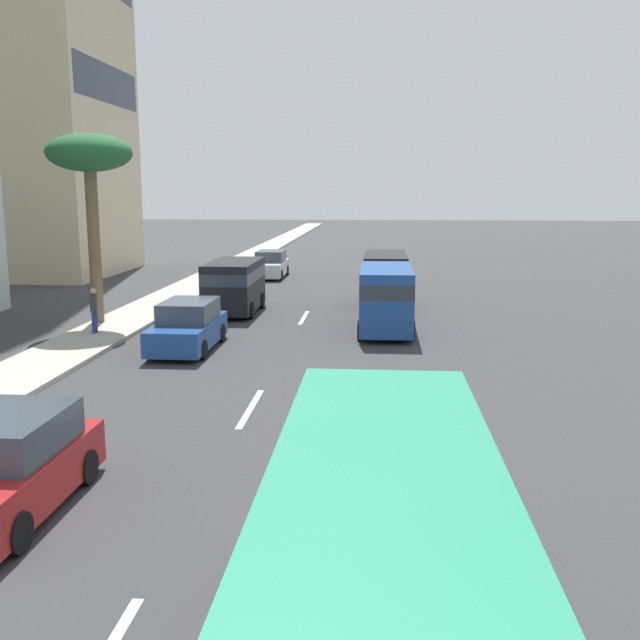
# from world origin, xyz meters

# --- Properties ---
(ground_plane) EXTENTS (198.00, 198.00, 0.00)m
(ground_plane) POSITION_xyz_m (31.50, 0.00, 0.00)
(ground_plane) COLOR #38383A
(sidewalk_right) EXTENTS (162.00, 2.51, 0.15)m
(sidewalk_right) POSITION_xyz_m (31.50, 7.15, 0.07)
(sidewalk_right) COLOR #B2ADA3
(sidewalk_right) RESTS_ON ground_plane
(lane_stripe_mid) EXTENTS (3.20, 0.16, 0.01)m
(lane_stripe_mid) POSITION_xyz_m (13.74, 0.00, 0.01)
(lane_stripe_mid) COLOR silver
(lane_stripe_mid) RESTS_ON ground_plane
(lane_stripe_far) EXTENTS (3.20, 0.16, 0.01)m
(lane_stripe_far) POSITION_xyz_m (26.65, 0.00, 0.01)
(lane_stripe_far) COLOR silver
(lane_stripe_far) RESTS_ON ground_plane
(van_lead) EXTENTS (5.11, 2.09, 2.42)m
(van_lead) POSITION_xyz_m (30.31, -3.45, 1.39)
(van_lead) COLOR black
(van_lead) RESTS_ON ground_plane
(minibus_second) EXTENTS (6.91, 2.29, 2.88)m
(minibus_second) POSITION_xyz_m (3.08, -3.19, 1.58)
(minibus_second) COLOR silver
(minibus_second) RESTS_ON ground_plane
(car_third) EXTENTS (4.44, 1.87, 1.65)m
(car_third) POSITION_xyz_m (20.23, 3.27, 0.78)
(car_third) COLOR #1E478C
(car_third) RESTS_ON ground_plane
(car_fourth) EXTENTS (4.14, 1.82, 1.65)m
(car_fourth) POSITION_xyz_m (7.71, 2.99, 0.78)
(car_fourth) COLOR #A51E1E
(car_fourth) RESTS_ON ground_plane
(van_fifth) EXTENTS (4.96, 2.06, 2.47)m
(van_fifth) POSITION_xyz_m (23.81, -3.43, 1.41)
(van_fifth) COLOR #1E478C
(van_fifth) RESTS_ON ground_plane
(van_sixth) EXTENTS (4.68, 2.13, 2.29)m
(van_sixth) POSITION_xyz_m (27.61, 3.15, 1.31)
(van_sixth) COLOR black
(van_sixth) RESTS_ON ground_plane
(car_seventh) EXTENTS (4.61, 1.84, 1.65)m
(car_seventh) POSITION_xyz_m (40.83, 3.52, 0.78)
(car_seventh) COLOR silver
(car_seventh) RESTS_ON ground_plane
(pedestrian_mid_block) EXTENTS (0.36, 0.28, 1.66)m
(pedestrian_mid_block) POSITION_xyz_m (21.99, 7.25, 1.06)
(pedestrian_mid_block) COLOR navy
(pedestrian_mid_block) RESTS_ON sidewalk_right
(palm_tree) EXTENTS (3.27, 3.27, 7.34)m
(palm_tree) POSITION_xyz_m (24.24, 8.02, 6.48)
(palm_tree) COLOR brown
(palm_tree) RESTS_ON sidewalk_right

